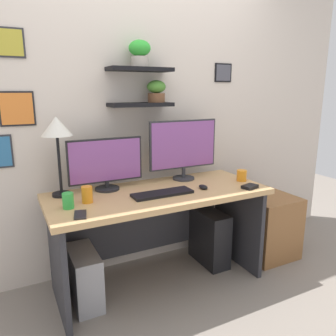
# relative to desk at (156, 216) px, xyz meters

# --- Properties ---
(ground_plane) EXTENTS (8.00, 8.00, 0.00)m
(ground_plane) POSITION_rel_desk_xyz_m (0.00, -0.05, -0.54)
(ground_plane) COLOR gray
(back_wall_assembly) EXTENTS (4.40, 0.24, 2.70)m
(back_wall_assembly) POSITION_rel_desk_xyz_m (-0.00, 0.38, 0.82)
(back_wall_assembly) COLOR beige
(back_wall_assembly) RESTS_ON ground
(desk) EXTENTS (1.61, 0.68, 0.75)m
(desk) POSITION_rel_desk_xyz_m (0.00, 0.00, 0.00)
(desk) COLOR tan
(desk) RESTS_ON ground
(monitor_left) EXTENTS (0.55, 0.18, 0.38)m
(monitor_left) POSITION_rel_desk_xyz_m (-0.33, 0.16, 0.41)
(monitor_left) COLOR black
(monitor_left) RESTS_ON desk
(monitor_right) EXTENTS (0.60, 0.18, 0.49)m
(monitor_right) POSITION_rel_desk_xyz_m (0.33, 0.16, 0.48)
(monitor_right) COLOR #2D2D33
(monitor_right) RESTS_ON desk
(keyboard) EXTENTS (0.44, 0.14, 0.02)m
(keyboard) POSITION_rel_desk_xyz_m (-0.01, -0.14, 0.22)
(keyboard) COLOR black
(keyboard) RESTS_ON desk
(computer_mouse) EXTENTS (0.06, 0.09, 0.03)m
(computer_mouse) POSITION_rel_desk_xyz_m (0.32, -0.15, 0.23)
(computer_mouse) COLOR black
(computer_mouse) RESTS_ON desk
(desk_lamp) EXTENTS (0.21, 0.21, 0.55)m
(desk_lamp) POSITION_rel_desk_xyz_m (-0.65, 0.16, 0.66)
(desk_lamp) COLOR black
(desk_lamp) RESTS_ON desk
(cell_phone) EXTENTS (0.10, 0.15, 0.01)m
(cell_phone) POSITION_rel_desk_xyz_m (-0.62, -0.28, 0.22)
(cell_phone) COLOR black
(cell_phone) RESTS_ON desk
(coffee_mug) EXTENTS (0.08, 0.08, 0.09)m
(coffee_mug) POSITION_rel_desk_xyz_m (0.72, -0.11, 0.26)
(coffee_mug) COLOR orange
(coffee_mug) RESTS_ON desk
(pen_cup) EXTENTS (0.07, 0.07, 0.10)m
(pen_cup) POSITION_rel_desk_xyz_m (-0.66, -0.12, 0.26)
(pen_cup) COLOR green
(pen_cup) RESTS_ON desk
(scissors_tray) EXTENTS (0.14, 0.11, 0.02)m
(scissors_tray) POSITION_rel_desk_xyz_m (0.64, -0.30, 0.22)
(scissors_tray) COLOR black
(scissors_tray) RESTS_ON desk
(water_cup) EXTENTS (0.07, 0.07, 0.11)m
(water_cup) POSITION_rel_desk_xyz_m (-0.53, -0.06, 0.27)
(water_cup) COLOR orange
(water_cup) RESTS_ON desk
(drawer_cabinet) EXTENTS (0.44, 0.50, 0.56)m
(drawer_cabinet) POSITION_rel_desk_xyz_m (1.07, -0.05, -0.26)
(drawer_cabinet) COLOR brown
(drawer_cabinet) RESTS_ON ground
(computer_tower_left) EXTENTS (0.18, 0.40, 0.39)m
(computer_tower_left) POSITION_rel_desk_xyz_m (-0.57, -0.03, -0.35)
(computer_tower_left) COLOR #99999E
(computer_tower_left) RESTS_ON ground
(computer_tower_right) EXTENTS (0.18, 0.40, 0.47)m
(computer_tower_right) POSITION_rel_desk_xyz_m (0.53, 0.04, -0.31)
(computer_tower_right) COLOR black
(computer_tower_right) RESTS_ON ground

